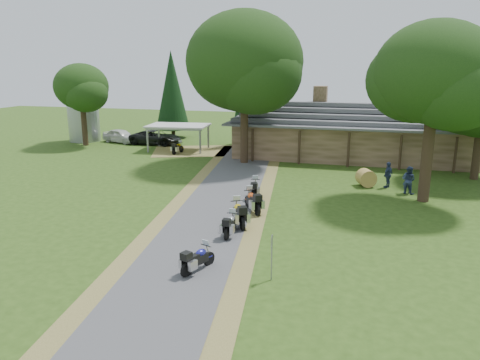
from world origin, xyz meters
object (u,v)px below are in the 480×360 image
(lodge, at_px, (352,130))
(motorcycle_row_b, at_px, (230,224))
(motorcycle_row_c, at_px, (239,212))
(motorcycle_row_e, at_px, (255,188))
(car_white_sedan, at_px, (121,134))
(motorcycle_row_a, at_px, (198,258))
(motorcycle_carport_a, at_px, (178,147))
(hay_bale, at_px, (366,178))
(carport, at_px, (179,137))
(motorcycle_row_d, at_px, (253,200))
(car_dark_suv, at_px, (155,134))
(silo, at_px, (83,110))

(lodge, distance_m, motorcycle_row_b, 22.59)
(motorcycle_row_c, height_order, motorcycle_row_e, motorcycle_row_c)
(car_white_sedan, distance_m, motorcycle_row_c, 29.13)
(motorcycle_row_c, bearing_deg, motorcycle_row_e, -22.89)
(motorcycle_row_c, relative_size, motorcycle_row_e, 1.10)
(car_white_sedan, xyz_separation_m, motorcycle_row_a, (19.13, -27.70, -0.32))
(motorcycle_carport_a, height_order, hay_bale, motorcycle_carport_a)
(motorcycle_row_a, height_order, motorcycle_carport_a, motorcycle_carport_a)
(motorcycle_row_c, bearing_deg, motorcycle_row_a, 151.33)
(motorcycle_row_c, bearing_deg, car_white_sedan, 13.52)
(carport, bearing_deg, motorcycle_row_d, -61.40)
(motorcycle_row_b, relative_size, motorcycle_carport_a, 1.01)
(motorcycle_row_c, bearing_deg, car_dark_suv, 7.03)
(silo, bearing_deg, motorcycle_row_c, -42.82)
(car_white_sedan, xyz_separation_m, motorcycle_row_e, (18.77, -16.61, -0.26))
(lodge, xyz_separation_m, motorcycle_row_b, (-4.75, -22.00, -1.85))
(motorcycle_row_e, bearing_deg, silo, 44.42)
(lodge, height_order, carport, lodge)
(motorcycle_row_a, bearing_deg, silo, 61.47)
(motorcycle_row_b, bearing_deg, motorcycle_row_a, 176.14)
(silo, xyz_separation_m, motorcycle_row_d, (23.65, -19.39, -2.63))
(motorcycle_row_b, height_order, motorcycle_row_c, motorcycle_row_c)
(hay_bale, bearing_deg, motorcycle_row_a, -111.85)
(car_dark_suv, xyz_separation_m, motorcycle_row_b, (15.10, -23.30, -0.51))
(car_dark_suv, xyz_separation_m, motorcycle_row_c, (15.12, -21.76, -0.40))
(silo, height_order, car_white_sedan, silo)
(motorcycle_row_d, height_order, motorcycle_carport_a, motorcycle_row_d)
(carport, distance_m, hay_bale, 20.12)
(motorcycle_row_b, distance_m, motorcycle_carport_a, 22.10)
(lodge, xyz_separation_m, motorcycle_row_a, (-4.82, -26.28, -1.86))
(car_dark_suv, height_order, motorcycle_carport_a, car_dark_suv)
(motorcycle_row_d, distance_m, hay_bale, 9.76)
(motorcycle_row_c, bearing_deg, motorcycle_carport_a, 3.87)
(silo, distance_m, motorcycle_carport_a, 13.55)
(silo, bearing_deg, car_white_sedan, 1.04)
(car_white_sedan, bearing_deg, motorcycle_row_b, -124.04)
(motorcycle_row_e, bearing_deg, motorcycle_row_b, 173.62)
(motorcycle_row_d, relative_size, motorcycle_carport_a, 1.16)
(car_dark_suv, distance_m, motorcycle_row_e, 22.08)
(car_white_sedan, height_order, motorcycle_row_d, car_white_sedan)
(motorcycle_row_e, bearing_deg, hay_bale, -64.72)
(lodge, height_order, motorcycle_row_e, lodge)
(car_white_sedan, height_order, motorcycle_row_e, car_white_sedan)
(carport, height_order, motorcycle_carport_a, carport)
(car_white_sedan, relative_size, motorcycle_carport_a, 3.13)
(car_white_sedan, xyz_separation_m, motorcycle_carport_a, (8.31, -4.19, -0.31))
(car_white_sedan, height_order, motorcycle_row_a, car_white_sedan)
(carport, height_order, motorcycle_row_d, carport)
(motorcycle_row_a, xyz_separation_m, motorcycle_row_c, (0.09, 5.81, 0.12))
(carport, relative_size, car_white_sedan, 1.05)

